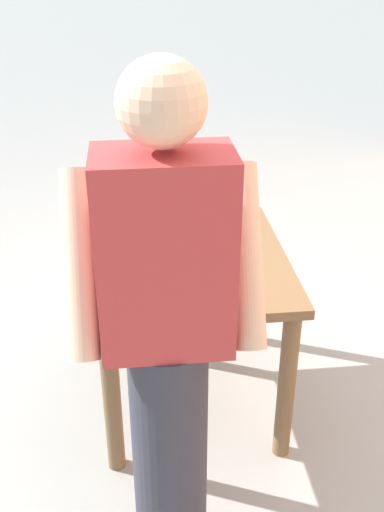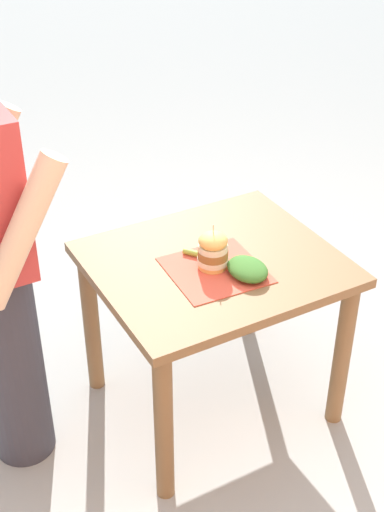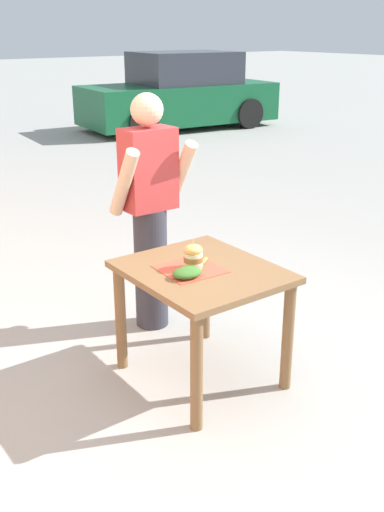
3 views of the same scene
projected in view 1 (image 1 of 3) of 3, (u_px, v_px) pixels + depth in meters
The scene contains 7 objects.
ground_plane at pixel (190, 393), 2.85m from camera, with size 80.00×80.00×0.00m, color #9E9E99.
patio_table at pixel (189, 283), 2.56m from camera, with size 0.80×0.93×0.74m.
serving_paper at pixel (205, 258), 2.47m from camera, with size 0.34×0.34×0.00m, color #D64C38.
sandwich at pixel (200, 242), 2.44m from camera, with size 0.12×0.12×0.18m.
pickle_spear at pixel (176, 260), 2.43m from camera, with size 0.02×0.02×0.08m, color #8EA83D.
side_salad at pixel (223, 242), 2.54m from camera, with size 0.18×0.14×0.06m, color #386B28.
diner_across_table at pixel (167, 344), 1.72m from camera, with size 0.55×0.35×1.69m.
Camera 1 is at (0.23, 2.19, 1.92)m, focal length 42.00 mm.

